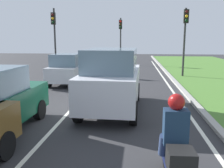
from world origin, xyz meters
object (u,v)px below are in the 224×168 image
at_px(motorcycle, 174,161).
at_px(traffic_light_overhead_left, 54,30).
at_px(traffic_light_far_median, 121,33).
at_px(rider_person, 175,126).
at_px(traffic_light_near_right, 185,30).
at_px(car_hatchback_far, 68,69).
at_px(car_suv_ahead, 112,79).

xyz_separation_m(motorcycle, traffic_light_overhead_left, (-7.09, 15.01, 2.74)).
distance_m(traffic_light_overhead_left, traffic_light_far_median, 7.91).
height_order(rider_person, traffic_light_near_right, traffic_light_near_right).
height_order(car_hatchback_far, rider_person, car_hatchback_far).
bearing_deg(traffic_light_near_right, motorcycle, -101.11).
height_order(car_suv_ahead, rider_person, car_suv_ahead).
bearing_deg(car_hatchback_far, traffic_light_overhead_left, 115.17).
relative_size(car_suv_ahead, traffic_light_overhead_left, 0.92).
bearing_deg(rider_person, traffic_light_far_median, 94.54).
bearing_deg(rider_person, car_hatchback_far, 113.61).
distance_m(car_suv_ahead, car_hatchback_far, 6.06).
distance_m(car_hatchback_far, traffic_light_overhead_left, 6.06).
xyz_separation_m(traffic_light_near_right, traffic_light_far_median, (-4.89, 7.95, -0.02)).
relative_size(traffic_light_near_right, traffic_light_far_median, 0.99).
bearing_deg(traffic_light_far_median, traffic_light_near_right, -58.37).
relative_size(car_hatchback_far, traffic_light_near_right, 0.79).
height_order(car_suv_ahead, traffic_light_far_median, traffic_light_far_median).
bearing_deg(traffic_light_far_median, traffic_light_overhead_left, -127.54).
height_order(car_suv_ahead, traffic_light_overhead_left, traffic_light_overhead_left).
height_order(traffic_light_overhead_left, traffic_light_far_median, traffic_light_overhead_left).
xyz_separation_m(traffic_light_near_right, traffic_light_overhead_left, (-9.71, 1.68, 0.08)).
bearing_deg(car_suv_ahead, motorcycle, -70.34).
bearing_deg(rider_person, motorcycle, -88.40).
height_order(traffic_light_near_right, traffic_light_overhead_left, traffic_light_overhead_left).
bearing_deg(car_hatchback_far, rider_person, -65.37).
relative_size(traffic_light_near_right, traffic_light_overhead_left, 0.94).
bearing_deg(traffic_light_overhead_left, car_hatchback_far, -64.28).
bearing_deg(traffic_light_near_right, traffic_light_far_median, 121.63).
relative_size(car_hatchback_far, traffic_light_far_median, 0.79).
bearing_deg(car_hatchback_far, traffic_light_far_median, 77.41).
bearing_deg(traffic_light_near_right, car_hatchback_far, -155.49).
bearing_deg(traffic_light_far_median, motorcycle, -83.89).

